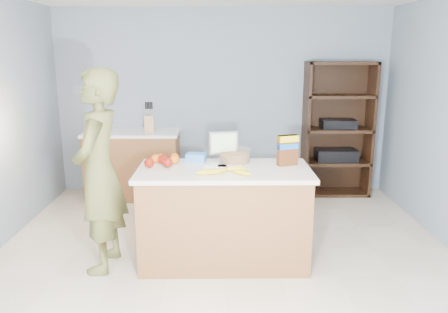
{
  "coord_description": "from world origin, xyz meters",
  "views": [
    {
      "loc": [
        -0.03,
        -3.49,
        1.93
      ],
      "look_at": [
        0.0,
        0.35,
        1.0
      ],
      "focal_mm": 35.0,
      "sensor_mm": 36.0,
      "label": 1
    }
  ],
  "objects_px": {
    "shelving_unit": "(336,132)",
    "cereal_box": "(288,148)",
    "tv": "(223,144)",
    "counter_peninsula": "(224,219)",
    "person": "(99,172)"
  },
  "relations": [
    {
      "from": "counter_peninsula",
      "to": "shelving_unit",
      "type": "bearing_deg",
      "value": 52.89
    },
    {
      "from": "shelving_unit",
      "to": "tv",
      "type": "bearing_deg",
      "value": -131.92
    },
    {
      "from": "tv",
      "to": "cereal_box",
      "type": "xyz_separation_m",
      "value": [
        0.59,
        -0.2,
        0.01
      ]
    },
    {
      "from": "tv",
      "to": "cereal_box",
      "type": "distance_m",
      "value": 0.62
    },
    {
      "from": "shelving_unit",
      "to": "person",
      "type": "distance_m",
      "value": 3.41
    },
    {
      "from": "counter_peninsula",
      "to": "tv",
      "type": "height_order",
      "value": "tv"
    },
    {
      "from": "shelving_unit",
      "to": "person",
      "type": "height_order",
      "value": "shelving_unit"
    },
    {
      "from": "counter_peninsula",
      "to": "cereal_box",
      "type": "bearing_deg",
      "value": 11.14
    },
    {
      "from": "counter_peninsula",
      "to": "tv",
      "type": "distance_m",
      "value": 0.72
    },
    {
      "from": "person",
      "to": "tv",
      "type": "distance_m",
      "value": 1.18
    },
    {
      "from": "counter_peninsula",
      "to": "shelving_unit",
      "type": "distance_m",
      "value": 2.61
    },
    {
      "from": "person",
      "to": "tv",
      "type": "bearing_deg",
      "value": 112.64
    },
    {
      "from": "shelving_unit",
      "to": "cereal_box",
      "type": "height_order",
      "value": "shelving_unit"
    },
    {
      "from": "shelving_unit",
      "to": "cereal_box",
      "type": "distance_m",
      "value": 2.17
    },
    {
      "from": "tv",
      "to": "cereal_box",
      "type": "height_order",
      "value": "same"
    }
  ]
}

